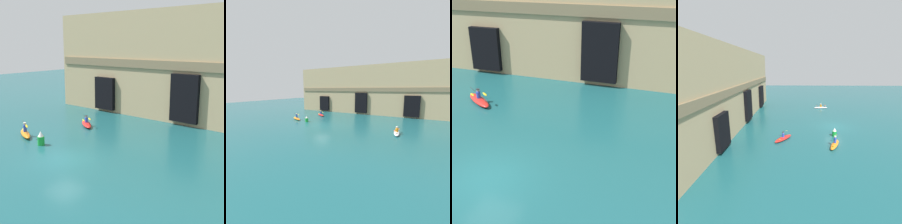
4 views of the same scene
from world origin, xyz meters
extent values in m
plane|color=#195156|center=(0.00, 0.00, 0.00)|extent=(120.00, 120.00, 0.00)
cube|color=tan|center=(2.48, 16.95, 5.74)|extent=(36.33, 6.15, 11.49)
cube|color=#79674A|center=(2.48, 13.82, 5.88)|extent=(35.60, 0.24, 0.90)
cube|color=black|center=(-8.30, 13.72, 2.22)|extent=(2.77, 0.70, 3.79)
cube|color=black|center=(2.07, 13.72, 2.77)|extent=(2.92, 0.70, 4.72)
ellipsoid|color=red|center=(-5.27, 7.46, 0.19)|extent=(2.88, 2.38, 0.39)
cylinder|color=#2D47B7|center=(-5.27, 7.46, 0.62)|extent=(0.30, 0.30, 0.47)
sphere|color=beige|center=(-5.27, 7.46, 0.95)|extent=(0.20, 0.20, 0.20)
cylinder|color=#232328|center=(-5.27, 7.46, 1.03)|extent=(0.25, 0.25, 0.06)
cylinder|color=black|center=(-5.27, 7.46, 0.64)|extent=(1.79, 0.84, 0.63)
ellipsoid|color=yellow|center=(-4.49, 7.10, 0.91)|extent=(0.47, 0.34, 0.18)
ellipsoid|color=yellow|center=(-6.04, 7.81, 0.38)|extent=(0.47, 0.34, 0.18)
camera|label=1|loc=(16.05, -13.75, 8.03)|focal=50.00mm
camera|label=2|loc=(14.06, -20.31, 5.98)|focal=24.00mm
camera|label=3|loc=(7.31, -10.08, 9.13)|focal=50.00mm
camera|label=4|loc=(-25.36, 5.94, 8.81)|focal=28.00mm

